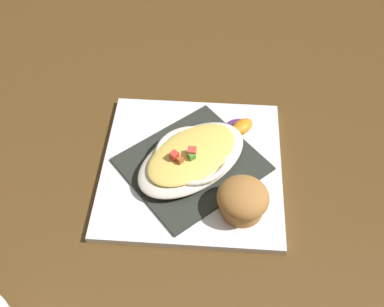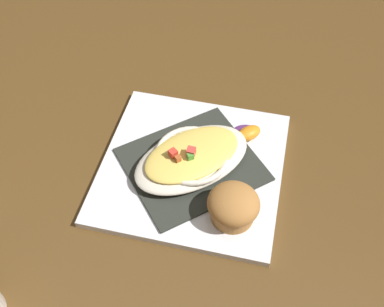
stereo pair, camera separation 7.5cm
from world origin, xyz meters
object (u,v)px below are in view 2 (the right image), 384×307
gratin_dish (192,157)px  muffin (233,206)px  square_plate (192,167)px  orange_garnish (247,133)px

gratin_dish → muffin: 0.12m
gratin_dish → muffin: bearing=132.8°
square_plate → orange_garnish: orange_garnish is taller
muffin → orange_garnish: bearing=-91.5°
gratin_dish → muffin: muffin is taller
orange_garnish → gratin_dish: bearing=44.2°
gratin_dish → muffin: size_ratio=2.92×
square_plate → gratin_dish: (0.00, 0.00, 0.03)m
orange_garnish → square_plate: bearing=44.2°
square_plate → muffin: (-0.08, 0.08, 0.03)m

